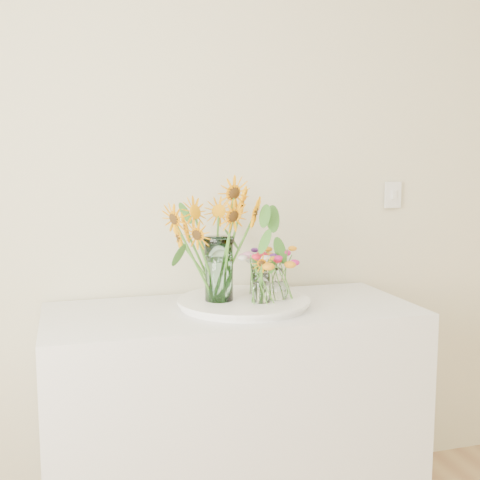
{
  "coord_description": "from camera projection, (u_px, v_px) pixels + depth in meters",
  "views": [
    {
      "loc": [
        -0.83,
        -0.22,
        1.46
      ],
      "look_at": [
        -0.2,
        1.92,
        1.16
      ],
      "focal_mm": 45.0,
      "sensor_mm": 36.0,
      "label": 1
    }
  ],
  "objects": [
    {
      "name": "counter",
      "position": [
        233.0,
        420.0,
        2.34
      ],
      "size": [
        1.4,
        0.6,
        0.9
      ],
      "primitive_type": "cube",
      "color": "white",
      "rests_on": "ground_plane"
    },
    {
      "name": "tray",
      "position": [
        244.0,
        303.0,
        2.31
      ],
      "size": [
        0.48,
        0.48,
        0.02
      ],
      "primitive_type": "cylinder",
      "color": "white",
      "rests_on": "counter"
    },
    {
      "name": "mason_jar",
      "position": [
        219.0,
        269.0,
        2.27
      ],
      "size": [
        0.12,
        0.12,
        0.25
      ],
      "primitive_type": "cylinder",
      "rotation": [
        0.0,
        0.0,
        0.12
      ],
      "color": "#A4DBCF",
      "rests_on": "tray"
    },
    {
      "name": "sunflower_bouquet",
      "position": [
        219.0,
        239.0,
        2.25
      ],
      "size": [
        0.72,
        0.72,
        0.48
      ],
      "primitive_type": null,
      "rotation": [
        0.0,
        0.0,
        0.12
      ],
      "color": "#F99D05",
      "rests_on": "tray"
    },
    {
      "name": "small_vase_a",
      "position": [
        261.0,
        288.0,
        2.25
      ],
      "size": [
        0.08,
        0.08,
        0.12
      ],
      "primitive_type": "cylinder",
      "rotation": [
        0.0,
        0.0,
        0.23
      ],
      "color": "white",
      "rests_on": "tray"
    },
    {
      "name": "wildflower_posy_a",
      "position": [
        261.0,
        276.0,
        2.24
      ],
      "size": [
        0.21,
        0.21,
        0.21
      ],
      "primitive_type": null,
      "color": "orange",
      "rests_on": "tray"
    },
    {
      "name": "small_vase_b",
      "position": [
        279.0,
        284.0,
        2.3
      ],
      "size": [
        0.1,
        0.1,
        0.12
      ],
      "primitive_type": null,
      "rotation": [
        0.0,
        0.0,
        0.16
      ],
      "color": "white",
      "rests_on": "tray"
    },
    {
      "name": "wildflower_posy_b",
      "position": [
        279.0,
        273.0,
        2.29
      ],
      "size": [
        0.21,
        0.21,
        0.21
      ],
      "primitive_type": null,
      "color": "orange",
      "rests_on": "tray"
    },
    {
      "name": "small_vase_c",
      "position": [
        259.0,
        280.0,
        2.4
      ],
      "size": [
        0.08,
        0.08,
        0.11
      ],
      "primitive_type": "cylinder",
      "rotation": [
        0.0,
        0.0,
        -0.36
      ],
      "color": "white",
      "rests_on": "tray"
    },
    {
      "name": "wildflower_posy_c",
      "position": [
        259.0,
        269.0,
        2.4
      ],
      "size": [
        0.18,
        0.18,
        0.2
      ],
      "primitive_type": null,
      "color": "orange",
      "rests_on": "tray"
    }
  ]
}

